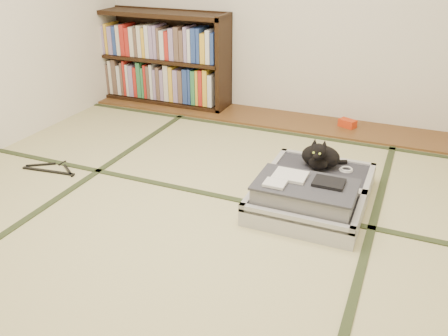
% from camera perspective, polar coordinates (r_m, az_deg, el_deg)
% --- Properties ---
extents(floor, '(4.50, 4.50, 0.00)m').
position_cam_1_polar(floor, '(2.91, -3.62, -7.04)').
color(floor, '#CBC387').
rests_on(floor, ground).
extents(wood_strip, '(4.00, 0.50, 0.02)m').
position_cam_1_polar(wood_strip, '(4.60, 7.51, 5.69)').
color(wood_strip, brown).
rests_on(wood_strip, ground).
extents(red_item, '(0.17, 0.14, 0.07)m').
position_cam_1_polar(red_item, '(4.51, 14.63, 5.24)').
color(red_item, red).
rests_on(red_item, wood_strip).
extents(tatami_borders, '(4.00, 4.50, 0.01)m').
position_cam_1_polar(tatami_borders, '(3.30, 0.18, -2.69)').
color(tatami_borders, '#2D381E').
rests_on(tatami_borders, ground).
extents(bookcase, '(1.48, 0.34, 0.95)m').
position_cam_1_polar(bookcase, '(5.06, -7.71, 12.77)').
color(bookcase, black).
rests_on(bookcase, wood_strip).
extents(suitcase, '(0.69, 0.92, 0.27)m').
position_cam_1_polar(suitcase, '(3.13, 10.43, -2.90)').
color(suitcase, '#AFAEB3').
rests_on(suitcase, floor).
extents(cat, '(0.31, 0.31, 0.25)m').
position_cam_1_polar(cat, '(3.34, 11.50, 1.35)').
color(cat, black).
rests_on(cat, suitcase).
extents(cable_coil, '(0.10, 0.10, 0.02)m').
position_cam_1_polar(cable_coil, '(3.38, 14.48, -0.18)').
color(cable_coil, white).
rests_on(cable_coil, suitcase).
extents(hanger, '(0.45, 0.23, 0.01)m').
position_cam_1_polar(hanger, '(3.81, -20.02, -0.14)').
color(hanger, black).
rests_on(hanger, floor).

